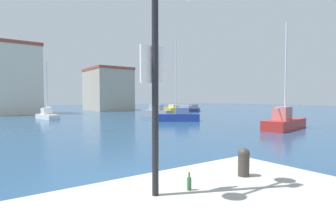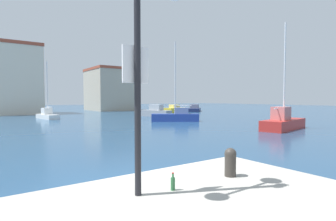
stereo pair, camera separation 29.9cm
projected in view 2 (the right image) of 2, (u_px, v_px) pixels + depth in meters
name	position (u px, v px, depth m)	size (l,w,h in m)	color
water	(167.00, 119.00, 31.84)	(160.00, 160.00, 0.00)	navy
lamppost	(137.00, 4.00, 3.96)	(1.71, 0.34, 4.44)	black
bottle	(173.00, 183.00, 4.31)	(0.07, 0.07, 0.29)	#2D6B3D
mooring_bollard	(230.00, 161.00, 5.08)	(0.23, 0.23, 0.54)	#38332D
sailboat_white_distant_east	(47.00, 115.00, 32.24)	(2.02, 4.20, 6.90)	white
sailboat_red_inner_mooring	(283.00, 122.00, 21.19)	(5.69, 2.76, 8.46)	#B22823
motorboat_grey_distant_north	(156.00, 112.00, 36.54)	(2.82, 4.60, 1.65)	gray
sailboat_blue_center_channel	(176.00, 116.00, 28.73)	(4.89, 3.90, 8.49)	#233D93
motorboat_yellow_outer_mooring	(175.00, 110.00, 43.21)	(5.09, 3.34, 1.49)	gold
motorboat_navy_mid_harbor	(194.00, 109.00, 51.43)	(6.09, 6.15, 1.36)	#19234C
harbor_office	(7.00, 79.00, 41.48)	(9.41, 7.72, 10.93)	beige
waterfront_apartments	(109.00, 89.00, 55.68)	(7.52, 10.16, 8.67)	#B2A893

